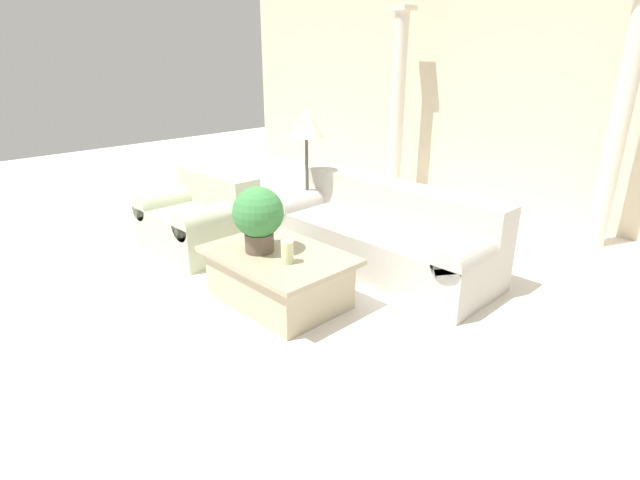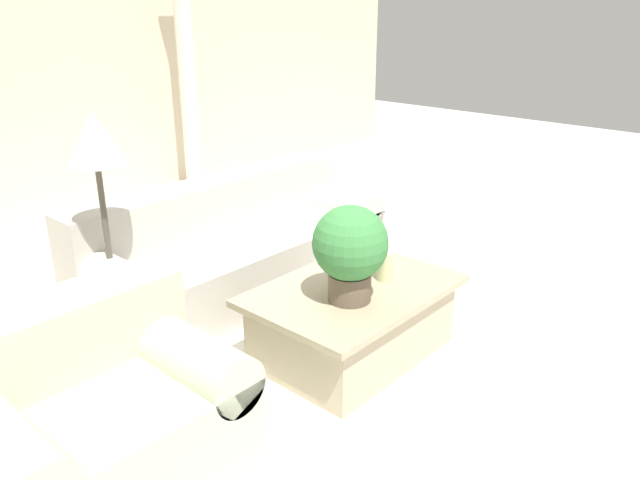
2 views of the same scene
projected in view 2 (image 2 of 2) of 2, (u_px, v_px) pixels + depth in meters
ground_plane at (316, 326)px, 4.05m from camera, size 16.00×16.00×0.00m
wall_back at (37, 45)px, 5.56m from camera, size 10.00×0.06×3.20m
sofa_long at (235, 249)px, 4.45m from camera, size 2.28×0.86×0.78m
loveseat at (95, 410)px, 2.69m from camera, size 1.12×0.86×0.78m
coffee_table at (353, 320)px, 3.66m from camera, size 1.20×0.83×0.44m
potted_plant at (350, 248)px, 3.33m from camera, size 0.41×0.41×0.54m
pillar_candle at (385, 266)px, 3.65m from camera, size 0.10×0.10×0.18m
floor_lamp at (96, 155)px, 3.40m from camera, size 0.34×0.34×1.43m
column_right at (188, 74)px, 6.28m from camera, size 0.27×0.27×2.50m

